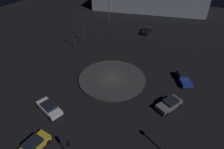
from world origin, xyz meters
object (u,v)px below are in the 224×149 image
at_px(traffic_light_northeast_near, 82,31).
at_px(streetlamp_northeast, 109,5).
at_px(traffic_light_northeast, 73,36).
at_px(car_black, 146,30).
at_px(car_yellow, 33,146).
at_px(car_grey, 169,104).
at_px(car_white, 49,108).
at_px(car_blue, 184,78).
at_px(traffic_light_west, 69,147).

xyz_separation_m(traffic_light_northeast_near, streetlamp_northeast, (13.89, -0.27, 2.98)).
height_order(traffic_light_northeast, traffic_light_northeast_near, traffic_light_northeast).
distance_m(car_black, car_yellow, 40.57).
bearing_deg(car_grey, traffic_light_northeast, -85.06).
distance_m(car_grey, traffic_light_northeast_near, 28.00).
bearing_deg(car_yellow, car_white, 30.38).
height_order(car_white, traffic_light_northeast_near, traffic_light_northeast_near).
distance_m(car_yellow, streetlamp_northeast, 43.58).
bearing_deg(traffic_light_northeast, car_black, 80.53).
bearing_deg(car_white, streetlamp_northeast, -58.84).
bearing_deg(streetlamp_northeast, traffic_light_northeast_near, 178.89).
distance_m(car_white, traffic_light_northeast_near, 23.83).
bearing_deg(car_blue, traffic_light_northeast, -122.90).
xyz_separation_m(traffic_light_northeast, streetlamp_northeast, (17.30, -0.40, 2.78)).
height_order(traffic_light_northeast, streetlamp_northeast, streetlamp_northeast).
distance_m(car_grey, traffic_light_northeast, 26.65).
bearing_deg(traffic_light_northeast, car_white, -36.42).
height_order(car_white, car_grey, car_grey).
height_order(car_blue, traffic_light_northeast, traffic_light_northeast).
relative_size(car_blue, car_white, 0.96).
relative_size(car_yellow, streetlamp_northeast, 0.45).
distance_m(car_black, traffic_light_west, 40.02).
height_order(car_blue, streetlamp_northeast, streetlamp_northeast).
relative_size(car_blue, car_black, 1.19).
relative_size(car_white, car_black, 1.24).
height_order(car_black, streetlamp_northeast, streetlamp_northeast).
relative_size(car_yellow, traffic_light_west, 1.11).
relative_size(car_yellow, traffic_light_northeast_near, 1.06).
relative_size(traffic_light_northeast, streetlamp_northeast, 0.45).
relative_size(car_black, traffic_light_northeast, 0.90).
height_order(car_blue, traffic_light_northeast_near, traffic_light_northeast_near).
distance_m(traffic_light_northeast, traffic_light_west, 28.91).
relative_size(car_blue, car_grey, 1.03).
bearing_deg(traffic_light_northeast, car_yellow, -36.49).
xyz_separation_m(car_blue, traffic_light_west, (-21.50, 8.96, 2.08)).
xyz_separation_m(car_blue, traffic_light_northeast, (2.30, 25.35, 2.40)).
xyz_separation_m(traffic_light_northeast, traffic_light_west, (-23.81, -16.39, -0.32)).
relative_size(car_grey, traffic_light_northeast, 1.04).
xyz_separation_m(car_black, traffic_light_northeast_near, (-12.57, 12.44, 2.13)).
bearing_deg(car_white, car_yellow, 132.77).
xyz_separation_m(car_grey, traffic_light_northeast, (10.21, 24.51, 2.31)).
bearing_deg(traffic_light_northeast, traffic_light_northeast_near, 116.53).
relative_size(car_blue, traffic_light_northeast_near, 1.15).
distance_m(car_blue, car_black, 22.31).
height_order(car_grey, car_black, car_black).
bearing_deg(car_blue, car_yellow, -59.88).
relative_size(car_blue, streetlamp_northeast, 0.49).
distance_m(car_blue, car_yellow, 26.31).
bearing_deg(car_blue, traffic_light_northeast_near, -130.47).
relative_size(car_black, car_yellow, 0.91).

